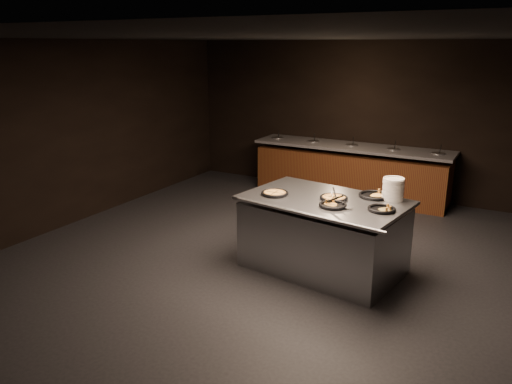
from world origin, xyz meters
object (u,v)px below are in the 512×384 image
Objects in this scene: pan_veggie_whole at (275,193)px; pan_cheese_whole at (334,198)px; serving_counter at (323,236)px; plate_stack at (393,189)px.

pan_veggie_whole is 1.01× the size of pan_cheese_whole.
serving_counter is 6.10× the size of pan_veggie_whole.
serving_counter is 7.83× the size of plate_stack.
pan_veggie_whole is at bearing -158.35° from serving_counter.
pan_cheese_whole is at bearing 25.19° from serving_counter.
serving_counter is 6.15× the size of pan_cheese_whole.
pan_veggie_whole is (-1.38, -0.51, -0.12)m from plate_stack.
pan_cheese_whole is at bearing 13.66° from pan_veggie_whole.
pan_cheese_whole is (0.11, 0.03, 0.52)m from serving_counter.
pan_veggie_whole is (-0.63, -0.15, 0.52)m from serving_counter.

